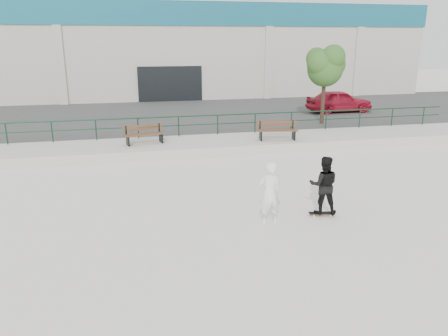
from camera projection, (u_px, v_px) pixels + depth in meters
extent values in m
plane|color=silver|center=(263.00, 232.00, 12.27)|extent=(120.00, 120.00, 0.00)
cube|color=beige|center=(203.00, 146.00, 21.09)|extent=(30.00, 3.00, 0.50)
cube|color=#3F3F3F|center=(181.00, 117.00, 29.04)|extent=(60.00, 14.00, 0.50)
cylinder|color=#153B26|center=(198.00, 116.00, 21.95)|extent=(28.00, 0.06, 0.06)
cylinder|color=#153B26|center=(198.00, 125.00, 22.08)|extent=(28.00, 0.05, 0.05)
cylinder|color=#153B26|center=(6.00, 134.00, 20.18)|extent=(0.06, 0.06, 1.00)
cylinder|color=#153B26|center=(52.00, 132.00, 20.60)|extent=(0.06, 0.06, 1.00)
cylinder|color=#153B26|center=(96.00, 130.00, 21.03)|extent=(0.06, 0.06, 1.00)
cylinder|color=#153B26|center=(138.00, 128.00, 21.45)|extent=(0.06, 0.06, 1.00)
cylinder|color=#153B26|center=(179.00, 126.00, 21.88)|extent=(0.06, 0.06, 1.00)
cylinder|color=#153B26|center=(218.00, 125.00, 22.30)|extent=(0.06, 0.06, 1.00)
cylinder|color=#153B26|center=(255.00, 123.00, 22.73)|extent=(0.06, 0.06, 1.00)
cylinder|color=#153B26|center=(291.00, 122.00, 23.15)|extent=(0.06, 0.06, 1.00)
cylinder|color=#153B26|center=(326.00, 120.00, 23.58)|extent=(0.06, 0.06, 1.00)
cylinder|color=#153B26|center=(360.00, 119.00, 24.00)|extent=(0.06, 0.06, 1.00)
cylinder|color=#153B26|center=(392.00, 117.00, 24.43)|extent=(0.06, 0.06, 1.00)
cylinder|color=#153B26|center=(423.00, 116.00, 24.85)|extent=(0.06, 0.06, 1.00)
cube|color=#BBB6A8|center=(160.00, 53.00, 41.07)|extent=(44.00, 16.00, 8.00)
cube|color=#196980|center=(159.00, 18.00, 40.19)|extent=(44.20, 16.20, 1.80)
cube|color=black|center=(170.00, 87.00, 34.22)|extent=(5.00, 0.15, 3.20)
cube|color=#BBB6A8|center=(61.00, 69.00, 32.05)|extent=(0.60, 0.25, 6.20)
cube|color=#BBB6A8|center=(268.00, 66.00, 35.45)|extent=(0.60, 0.25, 6.20)
cube|color=#BBB6A8|center=(358.00, 65.00, 37.15)|extent=(0.60, 0.25, 6.20)
cube|color=#50381B|center=(145.00, 135.00, 20.11)|extent=(1.88, 0.49, 0.04)
cube|color=#50381B|center=(144.00, 134.00, 20.28)|extent=(1.88, 0.49, 0.04)
cube|color=#50381B|center=(143.00, 134.00, 20.44)|extent=(1.88, 0.49, 0.04)
cube|color=#50381B|center=(143.00, 129.00, 20.46)|extent=(1.87, 0.41, 0.11)
cube|color=#50381B|center=(143.00, 126.00, 20.42)|extent=(1.87, 0.41, 0.11)
cube|color=black|center=(128.00, 141.00, 20.04)|extent=(0.16, 0.53, 0.44)
cube|color=black|center=(126.00, 130.00, 20.15)|extent=(0.07, 0.06, 0.44)
cube|color=black|center=(161.00, 138.00, 20.65)|extent=(0.16, 0.53, 0.44)
cube|color=black|center=(159.00, 128.00, 20.77)|extent=(0.07, 0.06, 0.44)
cube|color=#50381B|center=(278.00, 131.00, 20.91)|extent=(1.95, 0.41, 0.04)
cube|color=#50381B|center=(277.00, 130.00, 21.10)|extent=(1.95, 0.41, 0.04)
cube|color=#50381B|center=(277.00, 130.00, 21.29)|extent=(1.95, 0.41, 0.04)
cube|color=#50381B|center=(276.00, 125.00, 21.31)|extent=(1.94, 0.33, 0.11)
cube|color=#50381B|center=(277.00, 122.00, 21.27)|extent=(1.94, 0.33, 0.11)
cube|color=black|center=(261.00, 136.00, 21.11)|extent=(0.14, 0.55, 0.45)
cube|color=black|center=(260.00, 125.00, 21.25)|extent=(0.07, 0.06, 0.45)
cube|color=black|center=(294.00, 135.00, 21.23)|extent=(0.14, 0.55, 0.45)
cube|color=black|center=(293.00, 125.00, 21.37)|extent=(0.07, 0.06, 0.45)
cylinder|color=#412A20|center=(323.00, 100.00, 24.99)|extent=(0.22, 0.22, 2.66)
sphere|color=#386023|center=(325.00, 69.00, 24.48)|extent=(2.00, 2.00, 2.00)
sphere|color=#386023|center=(332.00, 64.00, 24.85)|extent=(1.55, 1.55, 1.55)
sphere|color=#386023|center=(320.00, 63.00, 24.09)|extent=(1.44, 1.44, 1.44)
sphere|color=#386023|center=(333.00, 57.00, 23.93)|extent=(1.33, 1.33, 1.33)
sphere|color=#386023|center=(317.00, 58.00, 24.67)|extent=(1.22, 1.22, 1.22)
imported|color=#A41429|center=(339.00, 101.00, 29.17)|extent=(4.34, 1.76, 1.47)
cube|color=black|center=(322.00, 213.00, 13.38)|extent=(0.80, 0.34, 0.02)
cube|color=brown|center=(322.00, 213.00, 13.38)|extent=(0.80, 0.34, 0.01)
cube|color=#96979B|center=(313.00, 214.00, 13.38)|extent=(0.09, 0.17, 0.03)
cube|color=#96979B|center=(330.00, 214.00, 13.40)|extent=(0.09, 0.17, 0.03)
cylinder|color=beige|center=(314.00, 216.00, 13.29)|extent=(0.06, 0.03, 0.06)
cylinder|color=beige|center=(313.00, 214.00, 13.48)|extent=(0.06, 0.03, 0.06)
cylinder|color=beige|center=(331.00, 216.00, 13.32)|extent=(0.06, 0.03, 0.06)
cylinder|color=beige|center=(329.00, 213.00, 13.50)|extent=(0.06, 0.03, 0.06)
imported|color=black|center=(324.00, 185.00, 13.12)|extent=(1.05, 0.93, 1.79)
imported|color=white|center=(270.00, 194.00, 12.52)|extent=(0.72, 0.51, 1.89)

